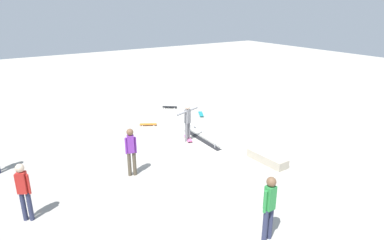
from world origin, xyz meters
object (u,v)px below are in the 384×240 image
loose_skateboard_orange (148,124)px  loose_skateboard_teal (201,114)px  bystander_red_shirt (24,189)px  bystander_green_shirt (269,205)px  grind_rail (202,136)px  loose_skateboard_black (170,107)px  skateboard_main (188,138)px  skate_ledge (267,158)px  bystander_purple_shirt (131,149)px  skater_main (188,120)px

loose_skateboard_orange → loose_skateboard_teal: same height
loose_skateboard_orange → bystander_red_shirt: bearing=69.9°
bystander_green_shirt → loose_skateboard_orange: bystander_green_shirt is taller
grind_rail → bystander_red_shirt: 7.47m
bystander_green_shirt → loose_skateboard_black: (10.94, -3.48, -0.91)m
grind_rail → skateboard_main: (0.33, 0.49, -0.11)m
skate_ledge → bystander_purple_shirt: 4.97m
skate_ledge → skater_main: size_ratio=0.99×
skate_ledge → loose_skateboard_orange: 6.26m
bystander_green_shirt → bystander_purple_shirt: size_ratio=1.02×
skater_main → loose_skateboard_teal: (2.54, -2.45, -0.87)m
loose_skateboard_orange → loose_skateboard_teal: bearing=-151.1°
skater_main → bystander_green_shirt: 6.63m
skater_main → bystander_green_shirt: (-6.39, 1.76, 0.03)m
skate_ledge → bystander_red_shirt: bystander_red_shirt is taller
bystander_purple_shirt → bystander_red_shirt: bystander_purple_shirt is taller
skate_ledge → bystander_red_shirt: 8.04m
grind_rail → skater_main: 0.98m
bystander_red_shirt → loose_skateboard_teal: bystander_red_shirt is taller
grind_rail → skater_main: size_ratio=1.61×
loose_skateboard_teal → bystander_red_shirt: bearing=146.6°
loose_skateboard_orange → loose_skateboard_teal: 3.02m
skateboard_main → skater_main: bearing=159.8°
skater_main → loose_skateboard_teal: 3.64m
skater_main → bystander_purple_shirt: (-1.50, 3.20, 0.01)m
skate_ledge → grind_rail: bearing=14.2°
skater_main → bystander_purple_shirt: bystander_purple_shirt is taller
loose_skateboard_orange → loose_skateboard_black: same height
skateboard_main → bystander_green_shirt: bearing=-177.5°
skateboard_main → bystander_red_shirt: (-2.37, 6.65, 0.87)m
grind_rail → loose_skateboard_teal: grind_rail is taller
skate_ledge → bystander_green_shirt: (-3.07, 3.12, 0.82)m
skateboard_main → bystander_purple_shirt: size_ratio=0.49×
bystander_green_shirt → loose_skateboard_black: size_ratio=2.30×
loose_skateboard_teal → skate_ledge: bearing=-162.1°
grind_rail → loose_skateboard_orange: size_ratio=3.31×
grind_rail → bystander_purple_shirt: bearing=110.5°
loose_skateboard_orange → bystander_green_shirt: bearing=113.1°
grind_rail → skateboard_main: bearing=58.4°
skateboard_main → loose_skateboard_black: 4.75m
grind_rail → loose_skateboard_teal: size_ratio=3.28×
bystander_green_shirt → loose_skateboard_teal: bystander_green_shirt is taller
bystander_red_shirt → bystander_purple_shirt: bearing=44.9°
skate_ledge → loose_skateboard_black: bearing=-2.7°
bystander_red_shirt → loose_skateboard_orange: bystander_red_shirt is taller
skate_ledge → loose_skateboard_teal: (5.86, -1.10, -0.08)m
skater_main → bystander_green_shirt: bearing=55.3°
bystander_purple_shirt → loose_skateboard_orange: bearing=77.4°
skate_ledge → skateboard_main: 3.65m
bystander_purple_shirt → skate_ledge: bearing=-2.0°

